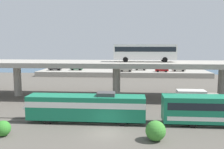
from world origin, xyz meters
TOP-DOWN VIEW (x-y plane):
  - ground_plane at (0.00, 0.00)m, footprint 260.00×260.00m
  - rail_strip_near at (0.00, 3.26)m, footprint 110.00×0.12m
  - rail_strip_far at (0.00, 4.74)m, footprint 110.00×0.12m
  - train_locomotive at (-3.95, 4.00)m, footprint 17.04×3.04m
  - highway_overpass at (0.00, 20.00)m, footprint 96.00×10.58m
  - transit_bus_on_overpass at (5.49, 19.93)m, footprint 12.00×2.68m
  - service_truck_west at (13.72, 12.59)m, footprint 6.80×2.46m
  - pier_parking_lot at (0.00, 55.00)m, footprint 57.18×11.85m
  - parked_car_0 at (6.13, 56.92)m, footprint 4.00×1.89m
  - parked_car_1 at (1.13, 52.05)m, footprint 4.14×1.86m
  - parked_car_2 at (18.62, 54.31)m, footprint 4.35×1.91m
  - parked_car_3 at (-0.85, 57.59)m, footprint 4.10×1.86m
  - parked_car_4 at (0.88, 54.61)m, footprint 4.64×1.90m
  - parked_car_5 at (12.73, 52.12)m, footprint 4.21×2.00m
  - parked_car_6 at (-23.25, 54.21)m, footprint 4.34×1.90m
  - parked_car_7 at (-16.08, 55.23)m, footprint 4.19×1.84m
  - harbor_water at (0.00, 78.00)m, footprint 140.00×36.00m
  - shrub_left at (-11.88, -1.89)m, footprint 1.82×1.82m
  - shrub_right at (5.65, -1.90)m, footprint 2.25×2.25m

SIDE VIEW (x-z plane):
  - ground_plane at x=0.00m, z-range 0.00..0.00m
  - harbor_water at x=0.00m, z-range 0.00..0.01m
  - rail_strip_near at x=0.00m, z-range 0.00..0.12m
  - rail_strip_far at x=0.00m, z-range 0.00..0.12m
  - pier_parking_lot at x=0.00m, z-range 0.00..1.62m
  - shrub_left at x=-11.88m, z-range 0.00..1.82m
  - shrub_right at x=5.65m, z-range 0.00..2.25m
  - service_truck_west at x=13.72m, z-range 0.12..3.16m
  - train_locomotive at x=-3.95m, z-range 0.10..4.28m
  - parked_car_0 at x=6.13m, z-range 1.64..3.14m
  - parked_car_3 at x=-0.85m, z-range 1.64..3.14m
  - parked_car_1 at x=1.13m, z-range 1.64..3.14m
  - parked_car_7 at x=-16.08m, z-range 1.64..3.14m
  - parked_car_6 at x=-23.25m, z-range 1.64..3.14m
  - parked_car_2 at x=18.62m, z-range 1.64..3.14m
  - parked_car_5 at x=12.73m, z-range 1.64..3.14m
  - parked_car_4 at x=0.88m, z-range 1.64..3.14m
  - highway_overpass at x=0.00m, z-range 2.88..10.05m
  - transit_bus_on_overpass at x=5.49m, z-range 7.53..10.93m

